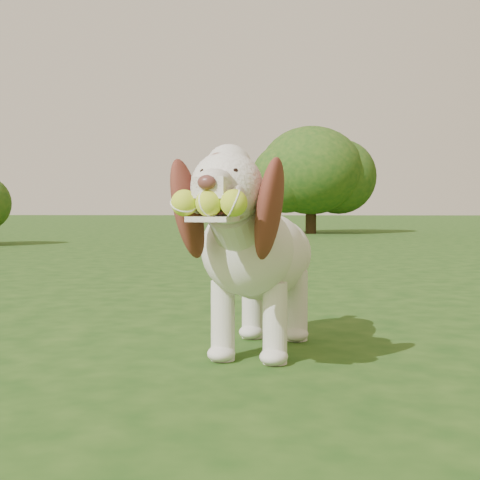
{
  "coord_description": "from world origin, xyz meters",
  "views": [
    {
      "loc": [
        -0.38,
        -2.39,
        0.64
      ],
      "look_at": [
        -0.5,
        0.19,
        0.51
      ],
      "focal_mm": 50.0,
      "sensor_mm": 36.0,
      "label": 1
    }
  ],
  "objects": [
    {
      "name": "ground",
      "position": [
        0.0,
        0.0,
        0.0
      ],
      "size": [
        80.0,
        80.0,
        0.0
      ],
      "primitive_type": "plane",
      "color": "#194012",
      "rests_on": "ground"
    },
    {
      "name": "dog",
      "position": [
        -0.44,
        0.45,
        0.46
      ],
      "size": [
        0.63,
        1.32,
        0.86
      ],
      "rotation": [
        0.0,
        0.0,
        -0.22
      ],
      "color": "silver",
      "rests_on": "ground"
    },
    {
      "name": "shrub_i",
      "position": [
        0.48,
        12.66,
        1.41
      ],
      "size": [
        2.32,
        2.32,
        2.4
      ],
      "color": "#382314",
      "rests_on": "ground"
    }
  ]
}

